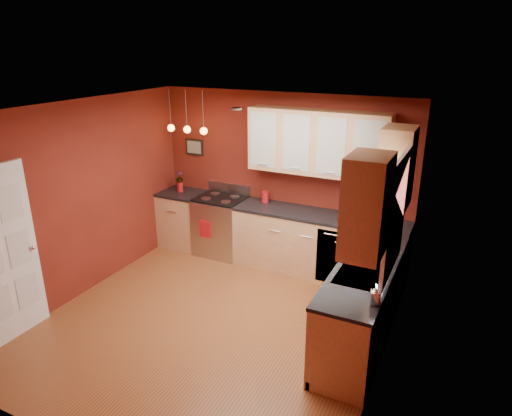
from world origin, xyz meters
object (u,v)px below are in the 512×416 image
at_px(gas_range, 221,225).
at_px(sink, 362,276).
at_px(coffee_maker, 375,213).
at_px(soap_pump, 375,295).
at_px(red_canister, 265,197).

relative_size(gas_range, sink, 1.59).
bearing_deg(coffee_maker, soap_pump, -57.31).
distance_m(gas_range, coffee_maker, 2.47).
relative_size(gas_range, coffee_maker, 4.59).
xyz_separation_m(sink, soap_pump, (0.25, -0.55, 0.13)).
height_order(coffee_maker, soap_pump, coffee_maker).
distance_m(sink, red_canister, 2.51).
relative_size(sink, coffee_maker, 2.89).
bearing_deg(red_canister, soap_pump, -45.52).
bearing_deg(sink, gas_range, 150.22).
distance_m(coffee_maker, soap_pump, 2.21).
bearing_deg(coffee_maker, red_canister, -160.59).
distance_m(red_canister, soap_pump, 3.07).
bearing_deg(gas_range, soap_pump, -35.55).
bearing_deg(gas_range, red_canister, 10.96).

